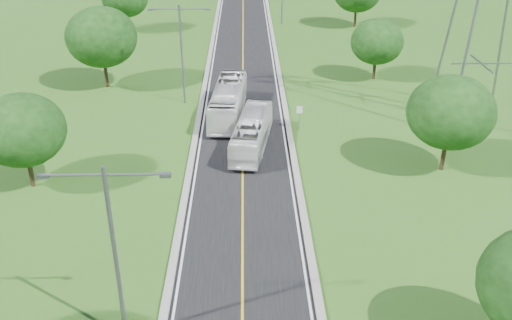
% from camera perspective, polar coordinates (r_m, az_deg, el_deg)
% --- Properties ---
extents(ground, '(260.00, 260.00, 0.00)m').
position_cam_1_polar(ground, '(73.43, -1.31, 10.07)').
color(ground, '#2C5919').
rests_on(ground, ground).
extents(road, '(8.00, 150.00, 0.06)m').
position_cam_1_polar(road, '(79.17, -1.31, 11.38)').
color(road, black).
rests_on(road, ground).
extents(curb_left, '(0.50, 150.00, 0.22)m').
position_cam_1_polar(curb_left, '(79.28, -4.45, 11.38)').
color(curb_left, gray).
rests_on(curb_left, ground).
extents(curb_right, '(0.50, 150.00, 0.22)m').
position_cam_1_polar(curb_right, '(79.25, 1.82, 11.45)').
color(curb_right, gray).
rests_on(curb_right, ground).
extents(speed_limit_sign, '(0.55, 0.09, 2.40)m').
position_cam_1_polar(speed_limit_sign, '(52.39, 4.37, 4.64)').
color(speed_limit_sign, slate).
rests_on(speed_limit_sign, ground).
extents(streetlight_near_left, '(5.90, 0.25, 10.00)m').
position_cam_1_polar(streetlight_near_left, '(27.88, -14.06, -8.04)').
color(streetlight_near_left, slate).
rests_on(streetlight_near_left, ground).
extents(streetlight_mid_left, '(5.90, 0.25, 10.00)m').
position_cam_1_polar(streetlight_mid_left, '(57.70, -7.47, 11.20)').
color(streetlight_mid_left, slate).
rests_on(streetlight_mid_left, ground).
extents(tree_lb, '(6.30, 6.30, 7.33)m').
position_cam_1_polar(tree_lb, '(44.84, -22.34, 2.79)').
color(tree_lb, black).
rests_on(tree_lb, ground).
extents(tree_lc, '(7.56, 7.56, 8.79)m').
position_cam_1_polar(tree_lc, '(64.12, -15.20, 11.78)').
color(tree_lc, black).
rests_on(tree_lc, ground).
extents(tree_rb, '(6.72, 6.72, 7.82)m').
position_cam_1_polar(tree_rb, '(46.25, 18.89, 4.54)').
color(tree_rb, black).
rests_on(tree_rb, ground).
extents(tree_rc, '(5.88, 5.88, 6.84)m').
position_cam_1_polar(tree_rc, '(66.19, 12.01, 11.48)').
color(tree_rc, black).
rests_on(tree_rc, ground).
extents(bus_outbound, '(3.97, 10.34, 2.81)m').
position_cam_1_polar(bus_outbound, '(48.77, -0.41, 2.77)').
color(bus_outbound, white).
rests_on(bus_outbound, road).
extents(bus_inbound, '(3.62, 11.55, 3.16)m').
position_cam_1_polar(bus_inbound, '(55.16, -2.80, 5.92)').
color(bus_inbound, white).
rests_on(bus_inbound, road).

